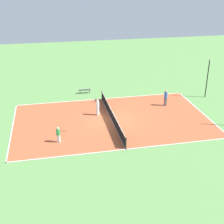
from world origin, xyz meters
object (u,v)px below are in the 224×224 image
at_px(player_near_white, 97,106).
at_px(fence_post_back_left, 207,79).
at_px(tennis_ball_left_sideline, 82,138).
at_px(tennis_net, 112,115).
at_px(player_near_blue, 166,97).
at_px(tennis_ball_far_baseline, 187,105).
at_px(bench, 85,90).
at_px(player_far_green, 58,134).
at_px(tennis_ball_midcourt, 101,124).

xyz_separation_m(player_near_white, fence_post_back_left, (-2.49, 13.49, 1.23)).
xyz_separation_m(player_near_white, tennis_ball_left_sideline, (4.74, -2.19, -0.99)).
relative_size(tennis_net, tennis_ball_left_sideline, 171.11).
distance_m(player_near_blue, tennis_ball_far_baseline, 2.66).
distance_m(bench, player_far_green, 12.28).
height_order(bench, tennis_ball_far_baseline, bench).
bearing_deg(player_near_white, tennis_ball_far_baseline, -121.47).
bearing_deg(tennis_ball_midcourt, tennis_ball_far_baseline, 104.55).
bearing_deg(tennis_net, player_near_white, -140.19).
xyz_separation_m(tennis_net, player_far_green, (3.46, -5.51, 0.30)).
xyz_separation_m(player_near_blue, tennis_ball_left_sideline, (5.71, -10.05, -1.03)).
bearing_deg(bench, player_far_green, -107.90).
bearing_deg(player_near_blue, player_near_white, 178.81).
height_order(bench, tennis_ball_left_sideline, bench).
bearing_deg(tennis_net, bench, -168.02).
height_order(player_near_white, tennis_ball_midcourt, player_near_white).
relative_size(bench, tennis_ball_left_sideline, 21.72).
xyz_separation_m(player_far_green, tennis_ball_far_baseline, (-5.33, 14.53, -0.80)).
bearing_deg(player_far_green, bench, 96.81).
bearing_deg(tennis_ball_far_baseline, player_far_green, -69.86).
height_order(tennis_ball_left_sideline, fence_post_back_left, fence_post_back_left).
height_order(tennis_ball_left_sideline, tennis_ball_midcourt, same).
height_order(player_near_white, player_near_blue, player_near_blue).
distance_m(player_near_white, fence_post_back_left, 13.77).
bearing_deg(tennis_net, tennis_ball_left_sideline, -46.48).
bearing_deg(tennis_ball_midcourt, player_near_blue, 112.35).
bearing_deg(fence_post_back_left, tennis_ball_left_sideline, -65.26).
xyz_separation_m(tennis_ball_left_sideline, tennis_ball_midcourt, (-2.44, 2.10, 0.00)).
bearing_deg(fence_post_back_left, player_near_blue, -74.91).
relative_size(player_near_white, tennis_ball_far_baseline, 25.92).
height_order(player_far_green, fence_post_back_left, fence_post_back_left).
bearing_deg(player_near_white, fence_post_back_left, -113.18).
bearing_deg(fence_post_back_left, tennis_ball_far_baseline, -57.05).
distance_m(tennis_net, player_near_white, 1.99).
bearing_deg(tennis_ball_left_sideline, tennis_net, 133.52).
height_order(player_near_blue, tennis_ball_midcourt, player_near_blue).
bearing_deg(fence_post_back_left, bench, -106.87).
distance_m(tennis_net, tennis_ball_midcourt, 1.63).
xyz_separation_m(bench, player_far_green, (11.67, -3.77, 0.47)).
bearing_deg(player_far_green, tennis_ball_left_sideline, 30.27).
bearing_deg(player_near_blue, tennis_ball_far_baseline, -21.98).
bearing_deg(tennis_ball_midcourt, bench, -177.34).
relative_size(bench, player_near_white, 0.84).
xyz_separation_m(tennis_ball_left_sideline, fence_post_back_left, (-7.23, 15.68, 2.22)).
relative_size(player_far_green, tennis_ball_left_sideline, 21.65).
xyz_separation_m(player_near_white, tennis_ball_midcourt, (2.29, -0.09, -0.99)).
bearing_deg(tennis_ball_left_sideline, fence_post_back_left, 114.74).
height_order(bench, player_near_blue, player_near_blue).
height_order(tennis_net, bench, tennis_net).
relative_size(tennis_ball_far_baseline, tennis_ball_midcourt, 1.00).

